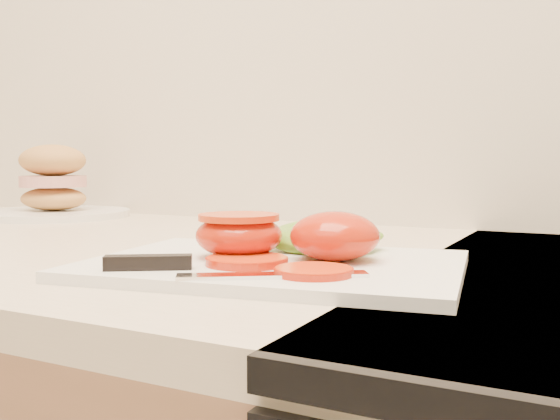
% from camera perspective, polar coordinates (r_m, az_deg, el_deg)
% --- Properties ---
extents(cutting_board, '(0.36, 0.29, 0.01)m').
position_cam_1_polar(cutting_board, '(0.57, -0.46, -5.09)').
color(cutting_board, white).
rests_on(cutting_board, counter).
extents(tomato_half_dome, '(0.08, 0.08, 0.04)m').
position_cam_1_polar(tomato_half_dome, '(0.56, 5.03, -2.38)').
color(tomato_half_dome, red).
rests_on(tomato_half_dome, cutting_board).
extents(tomato_half_cut, '(0.08, 0.08, 0.04)m').
position_cam_1_polar(tomato_half_cut, '(0.58, -3.77, -2.16)').
color(tomato_half_cut, red).
rests_on(tomato_half_cut, cutting_board).
extents(tomato_slice_0, '(0.07, 0.07, 0.01)m').
position_cam_1_polar(tomato_slice_0, '(0.54, -3.05, -4.66)').
color(tomato_slice_0, '#DE420B').
rests_on(tomato_slice_0, cutting_board).
extents(tomato_slice_1, '(0.06, 0.06, 0.01)m').
position_cam_1_polar(tomato_slice_1, '(0.50, 3.10, -5.60)').
color(tomato_slice_1, '#DE420B').
rests_on(tomato_slice_1, cutting_board).
extents(lettuce_leaf_0, '(0.14, 0.12, 0.03)m').
position_cam_1_polar(lettuce_leaf_0, '(0.63, 4.09, -2.55)').
color(lettuce_leaf_0, '#5FA52B').
rests_on(lettuce_leaf_0, cutting_board).
extents(knife, '(0.21, 0.10, 0.01)m').
position_cam_1_polar(knife, '(0.51, -7.77, -5.21)').
color(knife, silver).
rests_on(knife, cutting_board).
extents(sandwich_plate, '(0.27, 0.27, 0.13)m').
position_cam_1_polar(sandwich_plate, '(1.19, -20.01, 1.68)').
color(sandwich_plate, white).
rests_on(sandwich_plate, counter).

